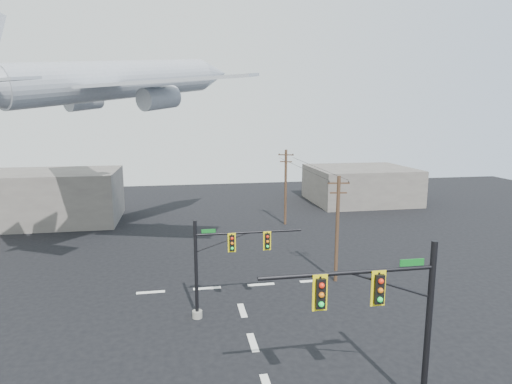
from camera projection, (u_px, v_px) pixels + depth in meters
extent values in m
cube|color=silver|center=(253.00, 342.00, 23.66)|extent=(0.40, 2.00, 0.01)
cube|color=silver|center=(242.00, 310.00, 27.53)|extent=(0.40, 2.00, 0.01)
cube|color=silver|center=(151.00, 292.00, 30.36)|extent=(2.00, 0.40, 0.01)
cube|color=silver|center=(207.00, 288.00, 31.06)|extent=(2.00, 0.40, 0.01)
cube|color=silver|center=(261.00, 284.00, 31.76)|extent=(2.00, 0.40, 0.01)
cube|color=silver|center=(313.00, 281.00, 32.45)|extent=(2.00, 0.40, 0.01)
cylinder|color=black|center=(428.00, 329.00, 17.54)|extent=(0.26, 0.26, 7.51)
cylinder|color=black|center=(349.00, 273.00, 16.45)|extent=(7.12, 0.17, 0.17)
cylinder|color=black|center=(391.00, 285.00, 16.87)|extent=(3.79, 0.09, 0.09)
cube|color=black|center=(378.00, 289.00, 16.62)|extent=(0.36, 0.32, 1.18)
cube|color=yellow|center=(378.00, 288.00, 16.64)|extent=(0.59, 0.04, 1.45)
sphere|color=red|center=(381.00, 281.00, 16.37)|extent=(0.21, 0.21, 0.21)
sphere|color=#DD600B|center=(381.00, 290.00, 16.44)|extent=(0.21, 0.21, 0.21)
sphere|color=#0EE042|center=(380.00, 300.00, 16.51)|extent=(0.21, 0.21, 0.21)
cube|color=black|center=(320.00, 293.00, 16.20)|extent=(0.36, 0.32, 1.18)
cube|color=yellow|center=(320.00, 293.00, 16.22)|extent=(0.59, 0.04, 1.45)
sphere|color=red|center=(322.00, 285.00, 15.96)|extent=(0.21, 0.21, 0.21)
sphere|color=#DD600B|center=(322.00, 295.00, 16.03)|extent=(0.21, 0.21, 0.21)
sphere|color=#0EE042|center=(321.00, 304.00, 16.09)|extent=(0.21, 0.21, 0.21)
cube|color=#0E631C|center=(412.00, 262.00, 16.79)|extent=(1.02, 0.04, 0.28)
cylinder|color=gray|center=(197.00, 314.00, 26.54)|extent=(0.62, 0.62, 0.44)
cylinder|color=black|center=(196.00, 270.00, 26.03)|extent=(0.21, 0.21, 6.21)
cylinder|color=black|center=(249.00, 232.00, 26.21)|extent=(6.58, 0.14, 0.14)
cylinder|color=black|center=(223.00, 242.00, 26.02)|extent=(3.46, 0.07, 0.07)
cube|color=black|center=(232.00, 243.00, 25.99)|extent=(0.30, 0.27, 0.98)
cube|color=yellow|center=(232.00, 243.00, 26.00)|extent=(0.49, 0.04, 1.20)
sphere|color=red|center=(232.00, 238.00, 25.79)|extent=(0.18, 0.18, 0.18)
sphere|color=#DD600B|center=(232.00, 243.00, 25.84)|extent=(0.18, 0.18, 0.18)
sphere|color=#0EE042|center=(232.00, 248.00, 25.90)|extent=(0.18, 0.18, 0.18)
cube|color=black|center=(267.00, 241.00, 26.37)|extent=(0.30, 0.27, 0.98)
cube|color=yellow|center=(267.00, 241.00, 26.39)|extent=(0.49, 0.04, 1.20)
sphere|color=red|center=(268.00, 237.00, 26.17)|extent=(0.18, 0.18, 0.18)
sphere|color=#DD600B|center=(268.00, 242.00, 26.22)|extent=(0.18, 0.18, 0.18)
sphere|color=#0EE042|center=(268.00, 246.00, 26.28)|extent=(0.18, 0.18, 0.18)
cube|color=#0E631C|center=(209.00, 231.00, 25.68)|extent=(0.84, 0.04, 0.23)
cylinder|color=#472D1E|center=(337.00, 229.00, 31.78)|extent=(0.27, 0.27, 8.06)
cube|color=#472D1E|center=(339.00, 183.00, 31.16)|extent=(1.61, 0.34, 0.11)
cube|color=#472D1E|center=(338.00, 193.00, 31.29)|extent=(1.26, 0.29, 0.11)
cylinder|color=black|center=(329.00, 182.00, 31.13)|extent=(0.09, 0.09, 0.11)
cylinder|color=black|center=(339.00, 182.00, 31.15)|extent=(0.09, 0.09, 0.11)
cylinder|color=black|center=(349.00, 182.00, 31.17)|extent=(0.09, 0.09, 0.11)
cylinder|color=#472D1E|center=(286.00, 188.00, 48.60)|extent=(0.29, 0.29, 8.61)
cube|color=#472D1E|center=(286.00, 155.00, 47.94)|extent=(1.66, 0.75, 0.12)
cube|color=#472D1E|center=(286.00, 162.00, 48.08)|extent=(1.30, 0.61, 0.12)
cylinder|color=black|center=(279.00, 154.00, 48.07)|extent=(0.10, 0.10, 0.12)
cylinder|color=black|center=(286.00, 154.00, 47.92)|extent=(0.10, 0.10, 0.12)
cylinder|color=black|center=(293.00, 154.00, 47.77)|extent=(0.10, 0.10, 0.12)
cylinder|color=black|center=(299.00, 167.00, 39.43)|extent=(0.37, 17.34, 0.03)
cylinder|color=black|center=(314.00, 166.00, 39.69)|extent=(0.48, 17.34, 0.03)
cylinder|color=#A4A8B0|center=(121.00, 80.00, 36.01)|extent=(16.28, 16.40, 5.37)
cone|color=#A4A8B0|center=(213.00, 74.00, 45.48)|extent=(5.55, 5.56, 3.62)
cube|color=#A4A8B0|center=(59.00, 87.00, 38.92)|extent=(8.55, 13.47, 0.75)
cube|color=#A4A8B0|center=(168.00, 81.00, 31.10)|extent=(13.47, 8.44, 0.75)
cylinder|color=#A4A8B0|center=(84.00, 100.00, 38.73)|extent=(3.59, 3.60, 2.11)
cylinder|color=#A4A8B0|center=(159.00, 98.00, 33.26)|extent=(3.59, 3.60, 2.11)
cube|color=slate|center=(38.00, 197.00, 49.68)|extent=(18.00, 10.00, 6.00)
cube|color=slate|center=(360.00, 185.00, 61.92)|extent=(14.00, 12.00, 5.00)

